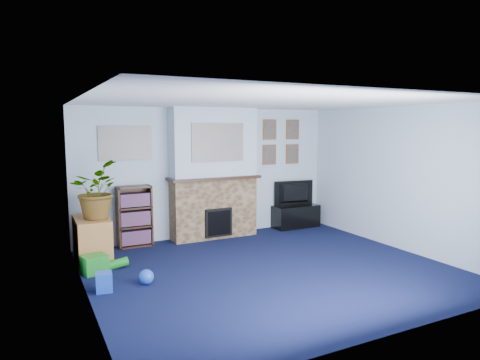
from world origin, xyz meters
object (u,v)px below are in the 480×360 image
bookshelf (134,218)px  sideboard (92,239)px  tv_stand (296,216)px  television (296,193)px

bookshelf → sideboard: (-0.78, -0.54, -0.15)m
tv_stand → television: television is taller
tv_stand → bookshelf: 3.30m
bookshelf → sideboard: 0.96m
television → bookshelf: bookshelf is taller
tv_stand → bookshelf: bearing=178.7°
television → bookshelf: bearing=5.6°
sideboard → television: bearing=6.7°
television → bookshelf: (-3.29, 0.06, -0.20)m
tv_stand → sideboard: bearing=-173.6°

